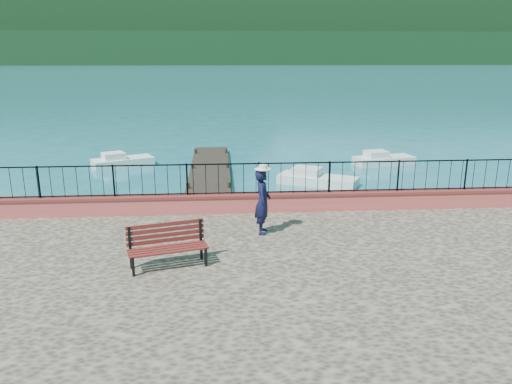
{
  "coord_description": "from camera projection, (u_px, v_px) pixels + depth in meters",
  "views": [
    {
      "loc": [
        -1.5,
        -11.16,
        5.96
      ],
      "look_at": [
        -0.52,
        2.0,
        2.3
      ],
      "focal_mm": 35.0,
      "sensor_mm": 36.0,
      "label": 1
    }
  ],
  "objects": [
    {
      "name": "person",
      "position": [
        263.0,
        202.0,
        13.51
      ],
      "size": [
        0.5,
        0.7,
        1.79
      ],
      "primitive_type": "imported",
      "rotation": [
        0.0,
        0.0,
        1.45
      ],
      "color": "black",
      "rests_on": "promenade"
    },
    {
      "name": "railing",
      "position": [
        269.0,
        178.0,
        15.38
      ],
      "size": [
        27.0,
        0.05,
        0.95
      ],
      "primitive_type": "cube",
      "color": "black",
      "rests_on": "parapet"
    },
    {
      "name": "boat_0",
      "position": [
        55.0,
        212.0,
        18.14
      ],
      "size": [
        3.52,
        1.71,
        0.8
      ],
      "primitive_type": "cube",
      "rotation": [
        0.0,
        0.0,
        -0.12
      ],
      "color": "silver",
      "rests_on": "ground"
    },
    {
      "name": "boat_1",
      "position": [
        318.0,
        176.0,
        23.47
      ],
      "size": [
        3.86,
        2.89,
        0.8
      ],
      "primitive_type": "cube",
      "rotation": [
        0.0,
        0.0,
        -0.49
      ],
      "color": "silver",
      "rests_on": "ground"
    },
    {
      "name": "companion_hill",
      "position": [
        413.0,
        59.0,
        566.42
      ],
      "size": [
        448.0,
        384.0,
        180.0
      ],
      "primitive_type": "ellipsoid",
      "color": "#142D23",
      "rests_on": "ground"
    },
    {
      "name": "hat",
      "position": [
        263.0,
        167.0,
        13.26
      ],
      "size": [
        0.44,
        0.44,
        0.12
      ],
      "primitive_type": "cylinder",
      "color": "white",
      "rests_on": "person"
    },
    {
      "name": "far_forest",
      "position": [
        220.0,
        49.0,
        298.32
      ],
      "size": [
        900.0,
        60.0,
        18.0
      ],
      "primitive_type": "cube",
      "color": "black",
      "rests_on": "ground"
    },
    {
      "name": "park_bench",
      "position": [
        168.0,
        254.0,
        11.49
      ],
      "size": [
        1.9,
        1.04,
        1.0
      ],
      "rotation": [
        0.0,
        0.0,
        0.26
      ],
      "color": "black",
      "rests_on": "promenade"
    },
    {
      "name": "foothills",
      "position": [
        219.0,
        31.0,
        352.5
      ],
      "size": [
        900.0,
        120.0,
        44.0
      ],
      "primitive_type": "cube",
      "color": "black",
      "rests_on": "ground"
    },
    {
      "name": "boat_2",
      "position": [
        384.0,
        157.0,
        27.86
      ],
      "size": [
        3.53,
        1.93,
        0.8
      ],
      "primitive_type": "cube",
      "rotation": [
        0.0,
        0.0,
        0.2
      ],
      "color": "silver",
      "rests_on": "ground"
    },
    {
      "name": "parapet",
      "position": [
        268.0,
        202.0,
        15.58
      ],
      "size": [
        28.0,
        0.46,
        0.58
      ],
      "primitive_type": "cube",
      "color": "#CA494E",
      "rests_on": "promenade"
    },
    {
      "name": "boat_3",
      "position": [
        123.0,
        159.0,
        27.47
      ],
      "size": [
        3.48,
        2.57,
        0.8
      ],
      "primitive_type": "cube",
      "rotation": [
        0.0,
        0.0,
        0.45
      ],
      "color": "silver",
      "rests_on": "ground"
    },
    {
      "name": "dock",
      "position": [
        209.0,
        180.0,
        23.77
      ],
      "size": [
        2.0,
        16.0,
        0.3
      ],
      "primitive_type": "cube",
      "color": "#2D231C",
      "rests_on": "ground"
    },
    {
      "name": "ground",
      "position": [
        283.0,
        302.0,
        12.42
      ],
      "size": [
        2000.0,
        2000.0,
        0.0
      ],
      "primitive_type": "plane",
      "color": "#19596B",
      "rests_on": "ground"
    }
  ]
}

